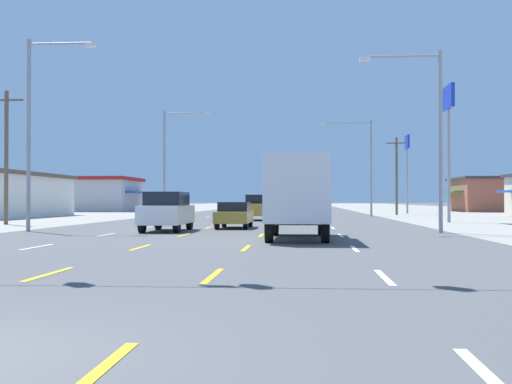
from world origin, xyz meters
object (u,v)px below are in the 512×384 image
at_px(pole_sign_right_row_1, 449,115).
at_px(streetlight_left_row_1, 169,155).
at_px(pole_sign_right_row_2, 407,154).
at_px(streetlight_right_row_0, 431,126).
at_px(suv_inner_left_near, 167,211).
at_px(suv_inner_left_farthest, 265,203).
at_px(streetlight_right_row_1, 365,159).
at_px(sedan_center_turn_mid, 234,215).
at_px(streetlight_left_row_0, 35,121).
at_px(suv_center_turn_midfar, 259,207).
at_px(suv_inner_right_distant_a, 303,203).
at_px(box_truck_inner_right_nearest, 298,193).
at_px(hatchback_inner_right_far, 302,205).
at_px(suv_far_right_farther, 322,203).

bearing_deg(pole_sign_right_row_1, streetlight_left_row_1, 144.95).
height_order(pole_sign_right_row_2, streetlight_right_row_0, pole_sign_right_row_2).
relative_size(suv_inner_left_near, pole_sign_right_row_2, 0.54).
xyz_separation_m(pole_sign_right_row_2, streetlight_right_row_0, (-5.97, -44.10, -1.84)).
bearing_deg(suv_inner_left_farthest, streetlight_right_row_1, -76.68).
bearing_deg(sedan_center_turn_mid, streetlight_left_row_0, -155.31).
bearing_deg(suv_center_turn_midfar, suv_inner_left_farthest, 93.03).
height_order(suv_inner_right_distant_a, streetlight_left_row_1, streetlight_left_row_1).
height_order(suv_center_turn_midfar, streetlight_right_row_0, streetlight_right_row_0).
relative_size(sedan_center_turn_mid, streetlight_left_row_0, 0.47).
bearing_deg(streetlight_right_row_1, sedan_center_turn_mid, -110.28).
bearing_deg(suv_inner_right_distant_a, box_truck_inner_right_nearest, -90.08).
height_order(box_truck_inner_right_nearest, hatchback_inner_right_far, box_truck_inner_right_nearest).
bearing_deg(sedan_center_turn_mid, hatchback_inner_right_far, 86.43).
xyz_separation_m(suv_center_turn_midfar, streetlight_right_row_0, (9.59, -18.28, 4.07)).
distance_m(suv_far_right_farther, suv_inner_left_farthest, 11.06).
relative_size(suv_center_turn_midfar, streetlight_right_row_1, 0.52).
xyz_separation_m(box_truck_inner_right_nearest, streetlight_left_row_0, (-13.20, 5.26, 3.70)).
bearing_deg(suv_inner_left_near, box_truck_inner_right_nearest, -41.98).
bearing_deg(streetlight_left_row_1, suv_far_right_farther, 72.02).
xyz_separation_m(hatchback_inner_right_far, pole_sign_right_row_2, (12.26, -19.35, 6.16)).
distance_m(sedan_center_turn_mid, pole_sign_right_row_1, 18.57).
distance_m(suv_inner_left_farthest, suv_inner_right_distant_a, 13.59).
relative_size(suv_center_turn_midfar, suv_inner_right_distant_a, 1.00).
xyz_separation_m(suv_far_right_farther, suv_inner_left_farthest, (-10.42, 3.70, 0.00)).
relative_size(hatchback_inner_right_far, streetlight_right_row_0, 0.45).
xyz_separation_m(suv_center_turn_midfar, streetlight_left_row_1, (-9.81, 12.67, 5.05)).
relative_size(sedan_center_turn_mid, streetlight_left_row_1, 0.43).
distance_m(sedan_center_turn_mid, streetlight_right_row_0, 11.73).
distance_m(streetlight_right_row_0, streetlight_right_row_1, 30.96).
xyz_separation_m(suv_inner_left_near, streetlight_right_row_0, (12.98, -0.71, 4.07)).
height_order(suv_inner_left_near, pole_sign_right_row_1, pole_sign_right_row_1).
distance_m(sedan_center_turn_mid, streetlight_left_row_0, 11.57).
bearing_deg(streetlight_right_row_0, pole_sign_right_row_1, 74.33).
bearing_deg(suv_center_turn_midfar, suv_inner_right_distant_a, 87.56).
xyz_separation_m(suv_center_turn_midfar, suv_inner_left_farthest, (-3.58, 67.67, 0.00)).
height_order(streetlight_left_row_1, streetlight_right_row_1, streetlight_left_row_1).
relative_size(suv_inner_left_farthest, suv_inner_right_distant_a, 1.00).
bearing_deg(pole_sign_right_row_2, streetlight_right_row_1, -114.99).
distance_m(pole_sign_right_row_1, streetlight_right_row_0, 15.25).
height_order(suv_inner_left_farthest, suv_inner_right_distant_a, same).
xyz_separation_m(sedan_center_turn_mid, streetlight_right_row_0, (9.97, -4.40, 4.34)).
height_order(pole_sign_right_row_1, streetlight_left_row_1, streetlight_left_row_1).
xyz_separation_m(pole_sign_right_row_1, streetlight_right_row_1, (-4.23, 16.46, -1.99)).
height_order(sedan_center_turn_mid, streetlight_right_row_0, streetlight_right_row_0).
distance_m(sedan_center_turn_mid, pole_sign_right_row_2, 43.23).
height_order(pole_sign_right_row_2, streetlight_right_row_1, streetlight_right_row_1).
distance_m(hatchback_inner_right_far, streetlight_right_row_1, 33.41).
bearing_deg(hatchback_inner_right_far, sedan_center_turn_mid, -93.57).
distance_m(pole_sign_right_row_1, pole_sign_right_row_2, 29.68).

